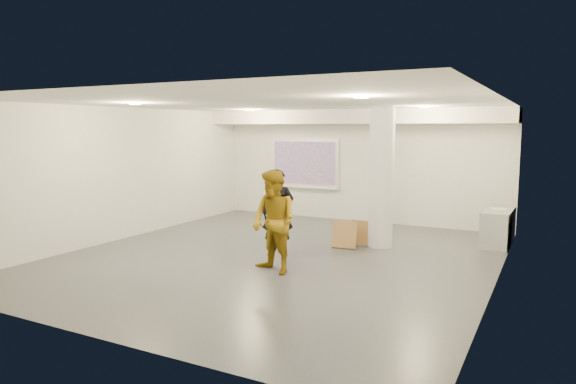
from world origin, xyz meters
The scene contains 19 objects.
floor centered at (0.00, 0.00, 0.00)m, with size 8.00×9.00×0.01m, color #3B3E44.
ceiling centered at (0.00, 0.00, 3.00)m, with size 8.00×9.00×0.01m, color white.
wall_back centered at (0.00, 4.50, 1.50)m, with size 8.00×0.01×3.00m, color silver.
wall_front centered at (0.00, -4.50, 1.50)m, with size 8.00×0.01×3.00m, color silver.
wall_left centered at (-4.00, 0.00, 1.50)m, with size 0.01×9.00×3.00m, color silver.
wall_right centered at (4.00, 0.00, 1.50)m, with size 0.01×9.00×3.00m, color silver.
soffit_band centered at (0.00, 3.95, 2.82)m, with size 8.00×1.10×0.36m, color white.
downlight_nw centered at (-2.20, 2.50, 2.98)m, with size 0.22×0.22×0.02m, color #E8CD7D.
downlight_ne centered at (2.20, 2.50, 2.98)m, with size 0.22×0.22×0.02m, color #E8CD7D.
downlight_sw centered at (-2.20, -1.50, 2.98)m, with size 0.22×0.22×0.02m, color #E8CD7D.
downlight_se centered at (2.20, -1.50, 2.98)m, with size 0.22×0.22×0.02m, color #E8CD7D.
column centered at (1.50, 1.80, 1.50)m, with size 0.52×0.52×3.00m, color white.
projection_screen centered at (-1.60, 4.45, 1.53)m, with size 2.10×0.13×1.42m.
credenza centered at (3.72, 3.12, 0.39)m, with size 0.56×1.34×0.78m, color gray.
papers_stack centered at (3.73, 3.12, 0.79)m, with size 0.27×0.35×0.02m, color silver.
cardboard_back centered at (1.12, 1.73, 0.27)m, with size 0.50×0.05×0.54m, color olive.
cardboard_front centered at (0.86, 1.35, 0.28)m, with size 0.52×0.05×0.58m, color olive.
woman centered at (-0.09, 0.14, 0.86)m, with size 0.63×0.41×1.72m, color black.
man centered at (0.46, -1.01, 0.91)m, with size 0.88×0.69×1.82m, color #9B7311.
Camera 1 is at (4.77, -8.69, 2.53)m, focal length 32.00 mm.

